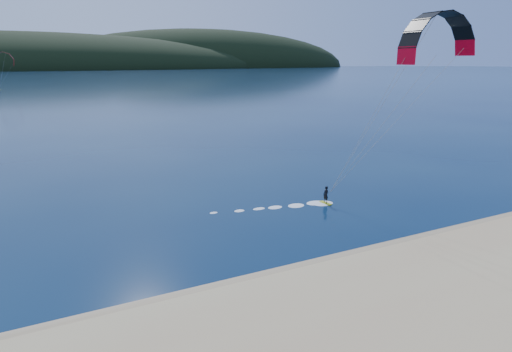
{
  "coord_description": "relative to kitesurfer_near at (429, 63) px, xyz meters",
  "views": [
    {
      "loc": [
        -7.63,
        -15.01,
        12.78
      ],
      "look_at": [
        4.35,
        10.0,
        5.0
      ],
      "focal_mm": 28.91,
      "sensor_mm": 36.0,
      "label": 1
    }
  ],
  "objects": [
    {
      "name": "kitesurfer_near",
      "position": [
        0.0,
        0.0,
        0.0
      ],
      "size": [
        20.52,
        8.05,
        15.39
      ],
      "color": "#CACD18",
      "rests_on": "ground"
    },
    {
      "name": "kitesurfer_far",
      "position": [
        -46.24,
        192.29,
        -0.41
      ],
      "size": [
        9.04,
        5.58,
        15.43
      ],
      "color": "#CACD18",
      "rests_on": "ground"
    },
    {
      "name": "headland",
      "position": [
        -19.04,
        735.38,
        -12.63
      ],
      "size": [
        1200.0,
        310.0,
        140.0
      ],
      "color": "black",
      "rests_on": "ground"
    },
    {
      "name": "ground",
      "position": [
        -19.67,
        -9.9,
        -12.63
      ],
      "size": [
        1800.0,
        1800.0,
        0.0
      ],
      "primitive_type": "plane",
      "color": "#081C3B",
      "rests_on": "ground"
    },
    {
      "name": "wet_sand",
      "position": [
        -19.67,
        -5.4,
        -12.58
      ],
      "size": [
        220.0,
        2.5,
        0.1
      ],
      "color": "#978157",
      "rests_on": "ground"
    }
  ]
}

